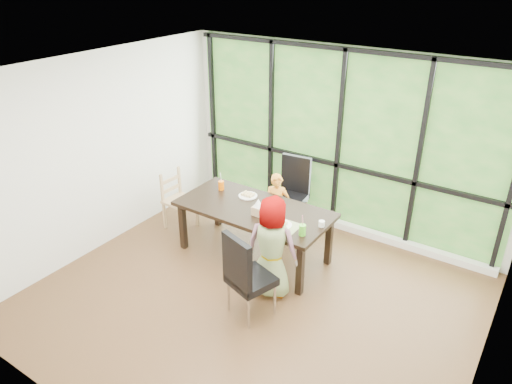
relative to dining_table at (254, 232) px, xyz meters
The scene contains 23 objects.
ground 1.02m from the dining_table, 56.36° to the right, with size 5.00×5.00×0.00m, color black.
back_wall 1.83m from the dining_table, 70.23° to the left, with size 5.00×5.00×0.00m, color silver.
foliage_backdrop 1.82m from the dining_table, 69.97° to the left, with size 4.80×0.02×2.65m, color #285220.
window_mullions 1.79m from the dining_table, 69.45° to the left, with size 4.80×0.06×2.65m, color black, non-canonical shape.
window_sill 1.49m from the dining_table, 68.90° to the left, with size 4.80×0.12×0.10m, color silver.
dining_table is the anchor object (origin of this frame).
chair_window_leather 1.01m from the dining_table, 90.67° to the left, with size 0.46×0.46×1.08m, color black.
chair_interior_leather 1.21m from the dining_table, 57.44° to the right, with size 0.46×0.46×1.08m, color black.
chair_end_beech 1.36m from the dining_table, behind, with size 0.42×0.40×0.90m, color tan.
child_toddler 0.61m from the dining_table, 90.00° to the left, with size 0.37×0.24×1.01m, color orange.
child_older 0.87m from the dining_table, 42.05° to the right, with size 0.64×0.41×1.30m, color slate.
placemat 0.70m from the dining_table, 18.54° to the right, with size 0.41×0.30×0.01m, color tan.
plate_far 0.51m from the dining_table, 138.28° to the left, with size 0.26×0.26×0.02m, color white.
plate_near 0.70m from the dining_table, 20.72° to the right, with size 0.27×0.27×0.02m, color white.
orange_cup 0.84m from the dining_table, 164.39° to the left, with size 0.08×0.08×0.13m, color #F66604.
green_cup 1.01m from the dining_table, 16.30° to the right, with size 0.09×0.09×0.14m, color #59D32C.
white_mug 1.06m from the dining_table, ahead, with size 0.08×0.08×0.08m, color white.
tissue_box 0.48m from the dining_table, 39.46° to the right, with size 0.14×0.14×0.12m, color tan.
crepe_rolls_far 0.53m from the dining_table, 138.28° to the left, with size 0.20×0.12×0.04m, color tan, non-canonical shape.
crepe_rolls_near 0.71m from the dining_table, 20.72° to the right, with size 0.15×0.12×0.04m, color tan, non-canonical shape.
straw_white 0.90m from the dining_table, 164.39° to the left, with size 0.01×0.01×0.20m, color white.
straw_pink 1.06m from the dining_table, 16.30° to the right, with size 0.01×0.01×0.20m, color pink.
tissue 0.58m from the dining_table, 39.46° to the right, with size 0.12×0.12×0.11m, color white.
Camera 1 is at (2.61, -3.85, 3.75)m, focal length 33.52 mm.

